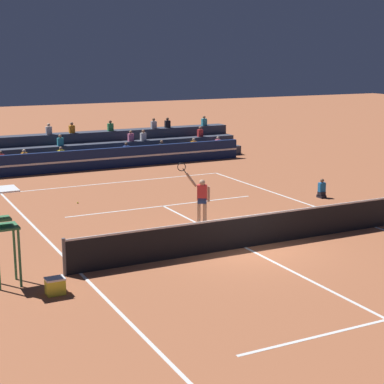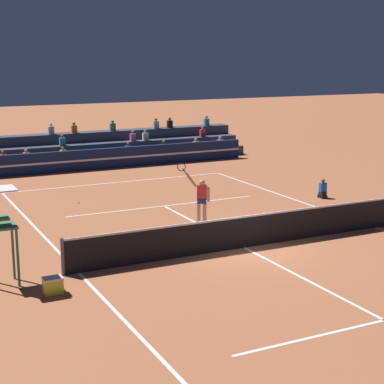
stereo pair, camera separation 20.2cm
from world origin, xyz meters
The scene contains 10 objects.
ground_plane centered at (0.00, 0.00, 0.00)m, with size 120.00×120.00×0.00m, color #AD603D.
court_lines centered at (0.00, 0.00, 0.00)m, with size 11.10×23.90×0.01m.
tennis_net centered at (0.00, 0.00, 0.54)m, with size 12.00×0.10×1.10m.
sponsor_banner_wall centered at (0.00, 15.84, 0.55)m, with size 18.00×0.26×1.10m.
bleacher_stand centered at (0.00, 18.38, 0.65)m, with size 19.79×2.85×2.28m.
umpire_chair centered at (-7.56, 0.00, 1.72)m, with size 0.76×0.84×2.67m.
ball_kid_courtside centered at (6.78, 4.73, 0.33)m, with size 0.30×0.36×0.84m.
tennis_player centered at (-0.02, 3.02, 0.98)m, with size 1.11×0.69×2.39m.
tennis_ball centered at (-3.00, 8.47, 0.03)m, with size 0.07×0.07×0.07m, color #C6DB33.
equipment_cooler centered at (-6.56, -1.28, 0.23)m, with size 0.50×0.38×0.45m.
Camera 2 is at (-10.32, -17.05, 6.17)m, focal length 60.00 mm.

